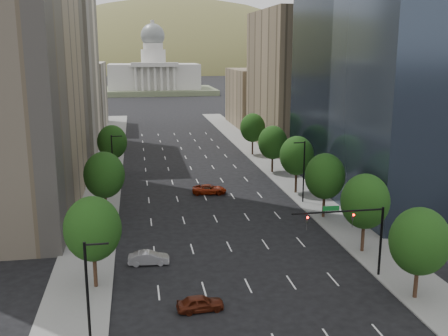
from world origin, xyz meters
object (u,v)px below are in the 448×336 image
car_maroon (200,303)px  car_red_far (209,189)px  capitol (154,76)px  traffic_signal (357,227)px  car_silver (149,258)px

car_maroon → car_red_far: (5.90, 35.91, 0.04)m
car_red_far → car_maroon: bearing=177.8°
capitol → car_red_far: bearing=-89.7°
traffic_signal → capitol: (-10.53, 219.71, 3.40)m
traffic_signal → car_silver: traffic_signal is taller
car_maroon → capitol: bearing=-5.9°
capitol → car_silver: (-9.00, -213.11, -7.89)m
car_silver → traffic_signal: bearing=-105.5°
traffic_signal → car_red_far: traffic_signal is taller
car_silver → car_red_far: (9.90, 25.38, 0.03)m
capitol → car_silver: size_ratio=14.33×
traffic_signal → car_maroon: 16.64m
capitol → car_maroon: bearing=-91.3°
capitol → car_silver: 213.45m
traffic_signal → car_maroon: (-15.53, -3.93, -4.49)m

